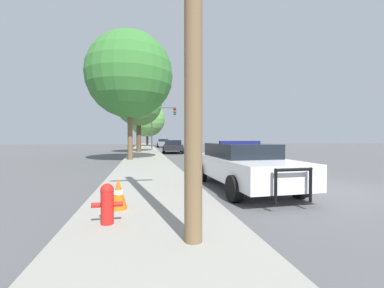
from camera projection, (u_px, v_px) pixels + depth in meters
name	position (u px, v px, depth m)	size (l,w,h in m)	color
ground_plane	(319.00, 190.00, 7.84)	(110.00, 110.00, 0.00)	#565659
sidewalk_left	(151.00, 195.00, 6.88)	(3.00, 110.00, 0.13)	#99968C
police_car	(242.00, 164.00, 8.10)	(2.23, 5.17, 1.49)	white
fire_hydrant	(107.00, 202.00, 4.36)	(0.52, 0.23, 0.69)	red
traffic_light	(161.00, 119.00, 32.52)	(3.16, 0.35, 5.41)	#424247
car_background_midblock	(173.00, 146.00, 25.94)	(2.33, 4.71, 1.32)	black
car_background_distant	(163.00, 143.00, 41.29)	(2.08, 4.17, 1.34)	slate
tree_sidewalk_mid	(139.00, 103.00, 26.08)	(4.79, 4.79, 7.41)	brown
tree_sidewalk_far	(147.00, 119.00, 43.35)	(5.98, 5.98, 7.53)	#4C3823
tree_sidewalk_near	(130.00, 75.00, 16.74)	(5.63, 5.63, 8.38)	brown
traffic_cone	(118.00, 194.00, 5.28)	(0.37, 0.37, 0.64)	orange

